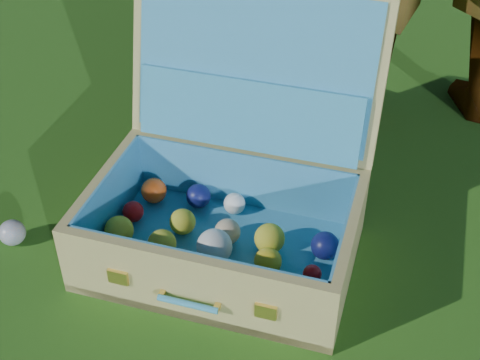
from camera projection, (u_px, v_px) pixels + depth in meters
The scene contains 3 objects.
ground at pixel (207, 287), 1.52m from camera, with size 60.00×60.00×0.00m, color #215114.
stray_ball at pixel (12, 233), 1.61m from camera, with size 0.06×0.06×0.06m, color teal.
suitcase at pixel (230, 181), 1.56m from camera, with size 0.73×0.69×0.58m.
Camera 1 is at (0.62, -0.85, 1.12)m, focal length 50.00 mm.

